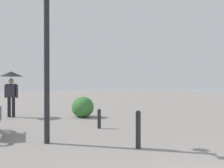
{
  "coord_description": "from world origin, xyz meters",
  "views": [
    {
      "loc": [
        -1.63,
        2.24,
        1.58
      ],
      "look_at": [
        9.15,
        -3.05,
        1.46
      ],
      "focal_mm": 39.08,
      "sensor_mm": 36.0,
      "label": 1
    }
  ],
  "objects_px": {
    "lamppost": "(47,39)",
    "bollard_near": "(138,129)",
    "pedestrian": "(11,81)",
    "bollard_mid": "(99,118)"
  },
  "relations": [
    {
      "from": "bollard_near",
      "to": "bollard_mid",
      "type": "bearing_deg",
      "value": -2.92
    },
    {
      "from": "lamppost",
      "to": "bollard_near",
      "type": "height_order",
      "value": "lamppost"
    },
    {
      "from": "lamppost",
      "to": "bollard_mid",
      "type": "distance_m",
      "value": 3.3
    },
    {
      "from": "pedestrian",
      "to": "bollard_mid",
      "type": "relative_size",
      "value": 3.08
    },
    {
      "from": "lamppost",
      "to": "pedestrian",
      "type": "relative_size",
      "value": 1.98
    },
    {
      "from": "pedestrian",
      "to": "lamppost",
      "type": "bearing_deg",
      "value": -174.64
    },
    {
      "from": "lamppost",
      "to": "bollard_mid",
      "type": "xyz_separation_m",
      "value": [
        1.25,
        -1.98,
        -2.33
      ]
    },
    {
      "from": "pedestrian",
      "to": "bollard_mid",
      "type": "bearing_deg",
      "value": -148.77
    },
    {
      "from": "pedestrian",
      "to": "bollard_near",
      "type": "height_order",
      "value": "pedestrian"
    },
    {
      "from": "bollard_mid",
      "to": "pedestrian",
      "type": "bearing_deg",
      "value": 31.23
    }
  ]
}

